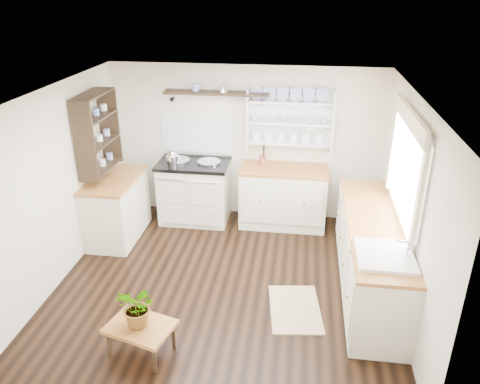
{
  "coord_description": "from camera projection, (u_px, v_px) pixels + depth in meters",
  "views": [
    {
      "loc": [
        0.84,
        -4.7,
        3.37
      ],
      "look_at": [
        0.15,
        0.25,
        1.1
      ],
      "focal_mm": 35.0,
      "sensor_mm": 36.0,
      "label": 1
    }
  ],
  "objects": [
    {
      "name": "wall_back",
      "position": [
        246.0,
        143.0,
        6.98
      ],
      "size": [
        4.0,
        0.02,
        2.3
      ],
      "primitive_type": "cube",
      "color": "beige",
      "rests_on": "ground"
    },
    {
      "name": "ceiling",
      "position": [
        223.0,
        95.0,
        4.79
      ],
      "size": [
        4.0,
        3.8,
        0.01
      ],
      "primitive_type": "cube",
      "color": "white",
      "rests_on": "wall_back"
    },
    {
      "name": "right_cabinets",
      "position": [
        371.0,
        255.0,
        5.42
      ],
      "size": [
        0.62,
        2.43,
        0.9
      ],
      "color": "beige",
      "rests_on": "floor"
    },
    {
      "name": "high_shelf",
      "position": [
        217.0,
        94.0,
        6.6
      ],
      "size": [
        1.5,
        0.29,
        0.16
      ],
      "color": "black",
      "rests_on": "wall_back"
    },
    {
      "name": "aga_cooker",
      "position": [
        195.0,
        191.0,
        7.05
      ],
      "size": [
        1.04,
        0.72,
        0.96
      ],
      "color": "beige",
      "rests_on": "floor"
    },
    {
      "name": "wall_right",
      "position": [
        408.0,
        207.0,
        5.01
      ],
      "size": [
        0.02,
        3.8,
        2.3
      ],
      "primitive_type": "cube",
      "color": "beige",
      "rests_on": "ground"
    },
    {
      "name": "utensil_crock",
      "position": [
        263.0,
        160.0,
        6.82
      ],
      "size": [
        0.11,
        0.11,
        0.12
      ],
      "primitive_type": "cylinder",
      "color": "brown",
      "rests_on": "back_cabinets"
    },
    {
      "name": "potted_plant",
      "position": [
        138.0,
        307.0,
        4.42
      ],
      "size": [
        0.5,
        0.49,
        0.43
      ],
      "primitive_type": "imported",
      "rotation": [
        0.0,
        0.0,
        -0.58
      ],
      "color": "#3F7233",
      "rests_on": "center_table"
    },
    {
      "name": "plate_rack",
      "position": [
        290.0,
        119.0,
        6.69
      ],
      "size": [
        1.2,
        0.22,
        0.9
      ],
      "color": "white",
      "rests_on": "wall_back"
    },
    {
      "name": "center_table",
      "position": [
        141.0,
        329.0,
        4.53
      ],
      "size": [
        0.71,
        0.59,
        0.34
      ],
      "rotation": [
        0.0,
        0.0,
        -0.27
      ],
      "color": "brown",
      "rests_on": "floor"
    },
    {
      "name": "left_cabinets",
      "position": [
        117.0,
        207.0,
        6.57
      ],
      "size": [
        0.62,
        1.13,
        0.9
      ],
      "color": "beige",
      "rests_on": "floor"
    },
    {
      "name": "kettle",
      "position": [
        172.0,
        157.0,
        6.74
      ],
      "size": [
        0.17,
        0.17,
        0.21
      ],
      "primitive_type": null,
      "color": "silver",
      "rests_on": "aga_cooker"
    },
    {
      "name": "floor_rug",
      "position": [
        295.0,
        309.0,
        5.24
      ],
      "size": [
        0.66,
        0.91,
        0.02
      ],
      "primitive_type": "cube",
      "rotation": [
        0.0,
        0.0,
        0.13
      ],
      "color": "#80634A",
      "rests_on": "floor"
    },
    {
      "name": "wall_left",
      "position": [
        57.0,
        186.0,
        5.51
      ],
      "size": [
        0.02,
        3.8,
        2.3
      ],
      "primitive_type": "cube",
      "color": "beige",
      "rests_on": "ground"
    },
    {
      "name": "window",
      "position": [
        406.0,
        166.0,
        4.98
      ],
      "size": [
        0.08,
        1.55,
        1.22
      ],
      "color": "white",
      "rests_on": "wall_right"
    },
    {
      "name": "belfast_sink",
      "position": [
        383.0,
        266.0,
        4.61
      ],
      "size": [
        0.55,
        0.6,
        0.45
      ],
      "color": "white",
      "rests_on": "right_cabinets"
    },
    {
      "name": "left_shelving",
      "position": [
        97.0,
        132.0,
        6.14
      ],
      "size": [
        0.28,
        0.8,
        1.05
      ],
      "primitive_type": "cube",
      "color": "black",
      "rests_on": "wall_left"
    },
    {
      "name": "floor",
      "position": [
        225.0,
        281.0,
        5.74
      ],
      "size": [
        4.0,
        3.8,
        0.01
      ],
      "primitive_type": "cube",
      "color": "black",
      "rests_on": "ground"
    },
    {
      "name": "back_cabinets",
      "position": [
        283.0,
        196.0,
        6.91
      ],
      "size": [
        1.27,
        0.63,
        0.9
      ],
      "color": "beige",
      "rests_on": "floor"
    }
  ]
}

